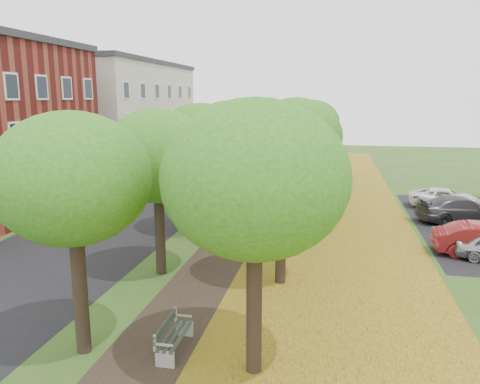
% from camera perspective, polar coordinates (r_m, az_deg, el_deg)
% --- Properties ---
extents(ground, '(120.00, 120.00, 0.00)m').
position_cam_1_polar(ground, '(13.60, -9.85, -19.45)').
color(ground, '#2D4C19').
rests_on(ground, ground).
extents(street_asphalt, '(8.00, 70.00, 0.01)m').
position_cam_1_polar(street_asphalt, '(29.27, -13.02, -2.55)').
color(street_asphalt, black).
rests_on(street_asphalt, ground).
extents(footpath, '(3.20, 70.00, 0.01)m').
position_cam_1_polar(footpath, '(27.10, 1.62, -3.38)').
color(footpath, black).
rests_on(footpath, ground).
extents(leaf_verge, '(7.50, 70.00, 0.01)m').
position_cam_1_polar(leaf_verge, '(26.74, 12.26, -3.84)').
color(leaf_verge, '#AE9320').
rests_on(leaf_verge, ground).
extents(tree_row_west, '(4.25, 34.25, 6.46)m').
position_cam_1_polar(tree_row_west, '(26.75, -3.01, 6.49)').
color(tree_row_west, black).
rests_on(tree_row_west, ground).
extents(tree_row_east, '(4.25, 34.25, 6.46)m').
position_cam_1_polar(tree_row_east, '(25.99, 7.37, 6.26)').
color(tree_row_east, black).
rests_on(tree_row_east, ground).
extents(building_cream, '(10.30, 20.30, 10.40)m').
position_cam_1_polar(building_cream, '(48.80, -14.86, 9.06)').
color(building_cream, beige).
rests_on(building_cream, ground).
extents(bench, '(0.55, 1.85, 0.87)m').
position_cam_1_polar(bench, '(13.71, -8.17, -16.94)').
color(bench, '#2A342B').
rests_on(bench, ground).
extents(car_grey, '(5.35, 3.24, 1.45)m').
position_cam_1_polar(car_grey, '(29.21, 25.40, -1.96)').
color(car_grey, '#37373C').
rests_on(car_grey, ground).
extents(car_white, '(4.58, 2.35, 1.24)m').
position_cam_1_polar(car_white, '(32.60, 23.81, -0.71)').
color(car_white, white).
rests_on(car_white, ground).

